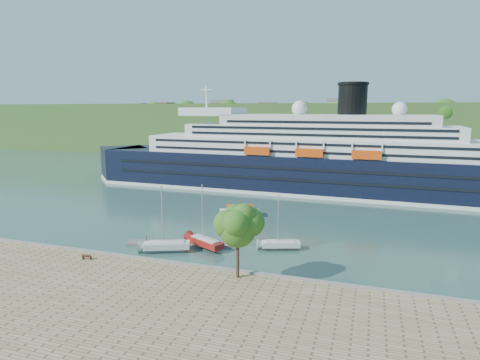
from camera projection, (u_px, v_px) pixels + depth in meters
name	position (u px, v px, depth m)	size (l,w,h in m)	color
ground	(161.00, 268.00, 55.46)	(400.00, 400.00, 0.00)	#2C4E4B
far_hillside	(313.00, 130.00, 188.85)	(400.00, 50.00, 24.00)	#315A24
quay_coping	(160.00, 260.00, 55.07)	(220.00, 0.50, 0.30)	slate
cruise_ship	(299.00, 138.00, 105.26)	(125.48, 18.27, 28.18)	black
park_bench	(87.00, 256.00, 55.84)	(1.34, 0.55, 0.86)	#4A2415
promenade_tree	(238.00, 238.00, 49.06)	(6.22, 6.22, 10.30)	#2A5E18
floating_pontoon	(182.00, 244.00, 64.73)	(17.69, 2.16, 0.39)	#68635C
sailboat_white_near	(166.00, 220.00, 60.82)	(7.72, 2.14, 9.97)	silver
sailboat_red	(205.00, 218.00, 62.37)	(7.55, 2.10, 9.75)	maroon
sailboat_white_far	(281.00, 223.00, 61.98)	(6.55, 1.82, 8.47)	silver
tender_launch	(240.00, 211.00, 81.92)	(8.25, 2.82, 2.28)	#D6430C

